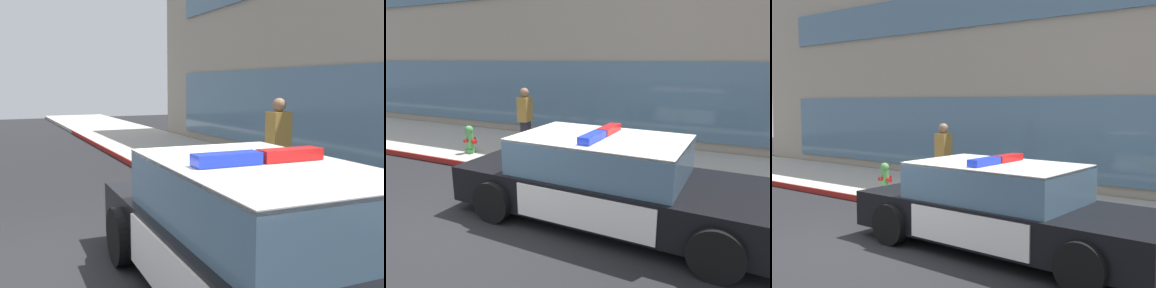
# 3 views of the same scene
# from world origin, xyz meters

# --- Properties ---
(ground) EXTENTS (48.00, 48.00, 0.00)m
(ground) POSITION_xyz_m (0.00, 0.00, 0.00)
(ground) COLOR black
(sidewalk) EXTENTS (48.00, 3.50, 0.15)m
(sidewalk) POSITION_xyz_m (0.00, 4.04, 0.07)
(sidewalk) COLOR #B2ADA3
(sidewalk) RESTS_ON ground
(curb_red_paint) EXTENTS (28.80, 0.04, 0.14)m
(curb_red_paint) POSITION_xyz_m (0.00, 2.28, 0.08)
(curb_red_paint) COLOR maroon
(curb_red_paint) RESTS_ON ground
(police_cruiser) EXTENTS (5.17, 2.19, 1.49)m
(police_cruiser) POSITION_xyz_m (1.83, 1.20, 0.68)
(police_cruiser) COLOR black
(police_cruiser) RESTS_ON ground
(fire_hydrant) EXTENTS (0.34, 0.39, 0.73)m
(fire_hydrant) POSITION_xyz_m (-2.73, 2.99, 0.50)
(fire_hydrant) COLOR #4C994C
(fire_hydrant) RESTS_ON sidewalk
(pedestrian_on_sidewalk) EXTENTS (0.31, 0.43, 1.71)m
(pedestrian_on_sidewalk) POSITION_xyz_m (-1.38, 3.62, 1.01)
(pedestrian_on_sidewalk) COLOR #23232D
(pedestrian_on_sidewalk) RESTS_ON sidewalk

